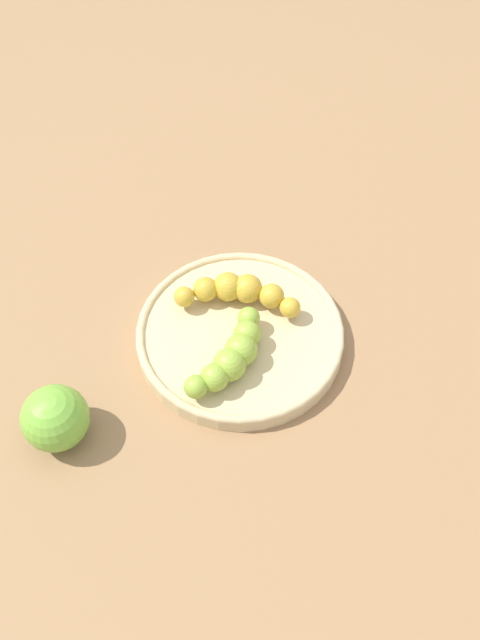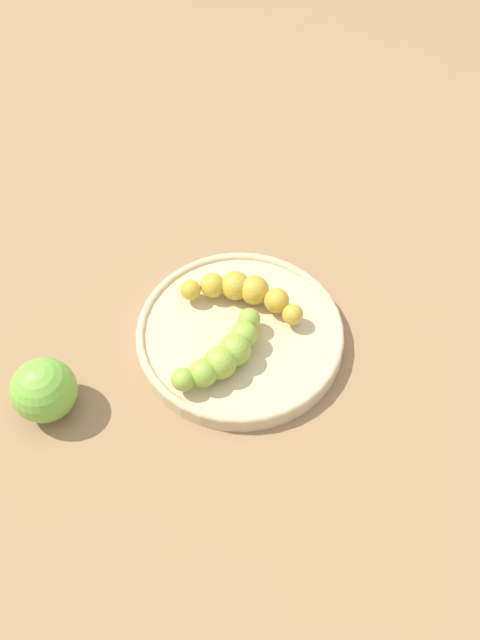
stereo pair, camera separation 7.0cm
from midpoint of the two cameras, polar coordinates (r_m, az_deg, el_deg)
The scene contains 5 objects.
ground_plane at distance 0.73m, azimuth 2.74°, elevation -1.96°, with size 2.40×2.40×0.00m, color #936D47.
fruit_bowl at distance 0.72m, azimuth 2.77°, elevation -1.41°, with size 0.23×0.23×0.02m.
banana_spotted at distance 0.73m, azimuth 3.17°, elevation 2.33°, with size 0.14×0.05×0.03m.
banana_green at distance 0.67m, azimuth 1.60°, elevation -3.25°, with size 0.07×0.12×0.04m.
apple_green at distance 0.68m, azimuth -14.30°, elevation -6.28°, with size 0.07×0.07×0.07m, color #72B238.
Camera 2 is at (-0.15, 0.39, 0.60)m, focal length 35.87 mm.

